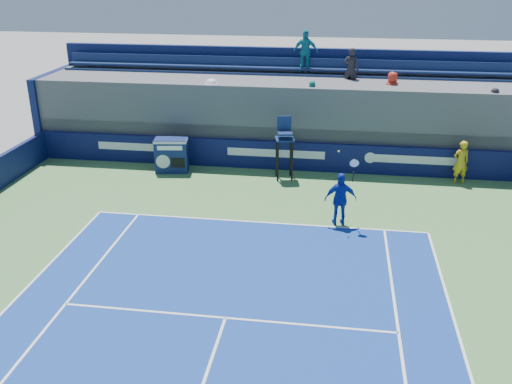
# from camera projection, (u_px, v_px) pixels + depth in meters

# --- Properties ---
(ball_person) EXTENTS (0.69, 0.53, 1.70)m
(ball_person) POSITION_uv_depth(u_px,v_px,m) (461.00, 162.00, 21.85)
(ball_person) COLOR gold
(ball_person) RESTS_ON apron
(back_hoarding) EXTENTS (20.40, 0.21, 1.20)m
(back_hoarding) POSITION_uv_depth(u_px,v_px,m) (276.00, 155.00, 23.39)
(back_hoarding) COLOR #0C1043
(back_hoarding) RESTS_ON ground
(match_clock) EXTENTS (1.41, 0.89, 1.40)m
(match_clock) POSITION_uv_depth(u_px,v_px,m) (172.00, 154.00, 23.08)
(match_clock) COLOR #0F1C4D
(match_clock) RESTS_ON ground
(umpire_chair) EXTENTS (0.83, 0.83, 2.48)m
(umpire_chair) POSITION_uv_depth(u_px,v_px,m) (285.00, 141.00, 22.06)
(umpire_chair) COLOR black
(umpire_chair) RESTS_ON ground
(tennis_player) EXTENTS (1.09, 0.58, 2.57)m
(tennis_player) POSITION_uv_depth(u_px,v_px,m) (341.00, 199.00, 18.38)
(tennis_player) COLOR #132CA2
(tennis_player) RESTS_ON apron
(stadium_seating) EXTENTS (21.00, 4.05, 5.25)m
(stadium_seating) POSITION_uv_depth(u_px,v_px,m) (282.00, 113.00, 24.79)
(stadium_seating) COLOR #4C4C51
(stadium_seating) RESTS_ON ground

